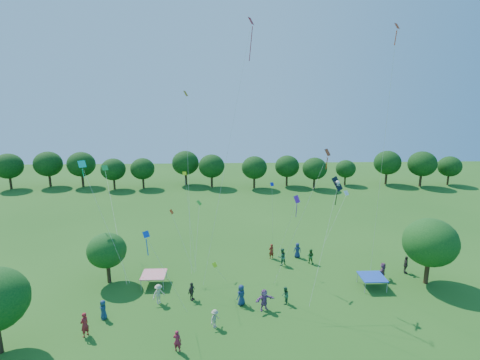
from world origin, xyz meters
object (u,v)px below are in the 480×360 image
(near_tree_north, at_px, (107,250))
(tent_red_stripe, at_px, (154,275))
(near_tree_east, at_px, (430,242))
(pirate_kite, at_px, (337,185))
(tent_blue, at_px, (372,277))
(red_high_kite, at_px, (243,69))

(near_tree_north, bearing_deg, tent_red_stripe, -8.45)
(near_tree_east, relative_size, pirate_kite, 0.68)
(tent_blue, distance_m, red_high_kite, 22.30)
(pirate_kite, bearing_deg, near_tree_east, 7.36)
(tent_red_stripe, xyz_separation_m, tent_blue, (20.16, -1.25, 0.00))
(pirate_kite, bearing_deg, red_high_kite, 149.56)
(near_tree_north, relative_size, red_high_kite, 0.21)
(near_tree_north, distance_m, tent_red_stripe, 4.92)
(tent_blue, relative_size, pirate_kite, 0.24)
(tent_red_stripe, xyz_separation_m, red_high_kite, (8.41, 2.63, 18.56))
(near_tree_east, xyz_separation_m, red_high_kite, (-17.14, 3.33, 15.48))
(near_tree_north, xyz_separation_m, near_tree_east, (29.91, -1.35, 0.88))
(near_tree_north, height_order, tent_red_stripe, near_tree_north)
(tent_red_stripe, relative_size, tent_blue, 1.00)
(near_tree_north, height_order, red_high_kite, red_high_kite)
(tent_blue, xyz_separation_m, pirate_kite, (-4.00, -0.67, 8.90))
(red_high_kite, bearing_deg, tent_red_stripe, -162.64)
(near_tree_east, relative_size, red_high_kite, 0.28)
(near_tree_east, bearing_deg, red_high_kite, 168.99)
(tent_red_stripe, bearing_deg, tent_blue, -3.55)
(near_tree_east, distance_m, pirate_kite, 11.13)
(tent_red_stripe, distance_m, red_high_kite, 20.55)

